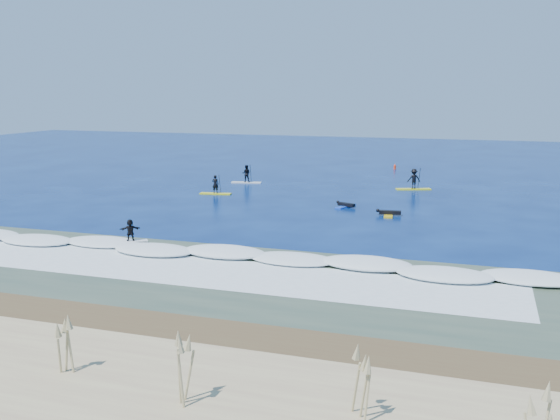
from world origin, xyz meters
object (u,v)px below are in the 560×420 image
(sup_paddler_center, at_px, (246,175))
(prone_paddler_far, at_px, (345,205))
(sup_paddler_left, at_px, (215,187))
(prone_paddler_near, at_px, (389,213))
(marker_buoy, at_px, (395,167))
(sup_paddler_right, at_px, (414,180))
(wave_surfer, at_px, (130,232))

(sup_paddler_center, relative_size, prone_paddler_far, 1.41)
(sup_paddler_left, xyz_separation_m, prone_paddler_near, (16.01, -4.78, -0.45))
(marker_buoy, bearing_deg, prone_paddler_far, -91.03)
(sup_paddler_right, relative_size, wave_surfer, 1.72)
(wave_surfer, bearing_deg, prone_paddler_near, 9.50)
(sup_paddler_right, height_order, prone_paddler_far, sup_paddler_right)
(marker_buoy, bearing_deg, sup_paddler_center, -129.23)
(sup_paddler_center, relative_size, sup_paddler_right, 0.93)
(sup_paddler_left, xyz_separation_m, marker_buoy, (12.72, 22.51, -0.32))
(marker_buoy, bearing_deg, sup_paddler_left, -119.47)
(sup_paddler_center, xyz_separation_m, wave_surfer, (2.48, -25.60, 0.03))
(sup_paddler_center, distance_m, sup_paddler_right, 16.27)
(wave_surfer, bearing_deg, sup_paddler_center, 59.35)
(prone_paddler_far, bearing_deg, sup_paddler_right, 0.96)
(sup_paddler_center, height_order, prone_paddler_far, sup_paddler_center)
(sup_paddler_center, bearing_deg, sup_paddler_right, -7.78)
(prone_paddler_near, bearing_deg, wave_surfer, 128.86)
(sup_paddler_right, distance_m, prone_paddler_near, 12.87)
(sup_paddler_center, xyz_separation_m, prone_paddler_far, (12.10, -9.65, -0.63))
(sup_paddler_right, bearing_deg, prone_paddler_near, -112.40)
(sup_paddler_center, bearing_deg, sup_paddler_left, -102.46)
(prone_paddler_near, distance_m, marker_buoy, 27.49)
(sup_paddler_left, xyz_separation_m, sup_paddler_center, (0.18, 7.14, 0.16))
(sup_paddler_left, xyz_separation_m, prone_paddler_far, (12.27, -2.51, -0.46))
(wave_surfer, bearing_deg, sup_paddler_left, 62.00)
(sup_paddler_center, bearing_deg, marker_buoy, 39.73)
(wave_surfer, distance_m, marker_buoy, 42.19)
(sup_paddler_left, distance_m, sup_paddler_center, 7.15)
(sup_paddler_left, distance_m, prone_paddler_far, 12.54)
(sup_paddler_center, height_order, wave_surfer, sup_paddler_center)
(sup_paddler_right, xyz_separation_m, prone_paddler_far, (-4.15, -10.58, -0.73))
(prone_paddler_near, height_order, wave_surfer, wave_surfer)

